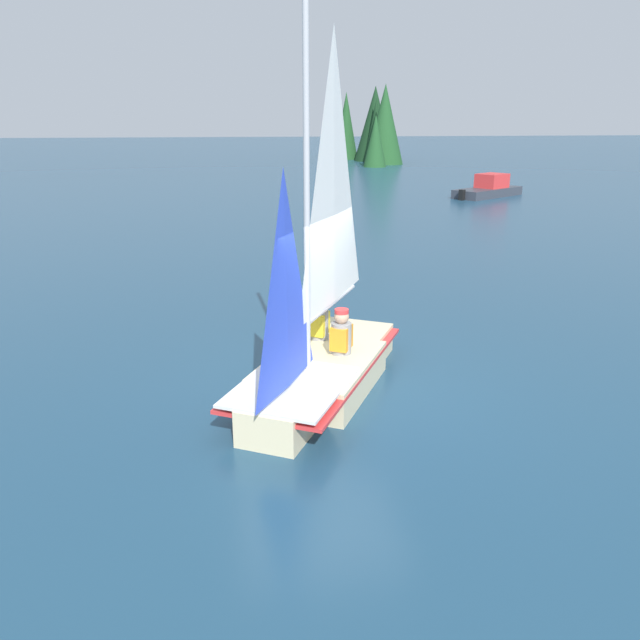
% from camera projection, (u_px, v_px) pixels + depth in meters
% --- Properties ---
extents(ground_plane, '(260.00, 260.00, 0.00)m').
position_uv_depth(ground_plane, '(320.00, 389.00, 9.22)').
color(ground_plane, navy).
extents(sailboat_main, '(4.07, 3.13, 5.14)m').
position_uv_depth(sailboat_main, '(321.00, 344.00, 9.05)').
color(sailboat_main, beige).
rests_on(sailboat_main, ground_plane).
extents(sailor_helm, '(0.42, 0.41, 1.16)m').
position_uv_depth(sailor_helm, '(341.00, 344.00, 9.26)').
color(sailor_helm, black).
rests_on(sailor_helm, ground_plane).
extents(sailor_crew, '(0.42, 0.41, 1.16)m').
position_uv_depth(sailor_crew, '(319.00, 329.00, 9.89)').
color(sailor_crew, black).
rests_on(sailor_crew, ground_plane).
extents(motorboat_distant, '(3.54, 4.30, 1.12)m').
position_uv_depth(motorboat_distant, '(489.00, 189.00, 31.78)').
color(motorboat_distant, '#333842').
rests_on(motorboat_distant, ground_plane).
extents(treeline_shore, '(16.14, 5.27, 6.62)m').
position_uv_depth(treeline_shore, '(369.00, 127.00, 56.77)').
color(treeline_shore, '#1E4C23').
rests_on(treeline_shore, ground_plane).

